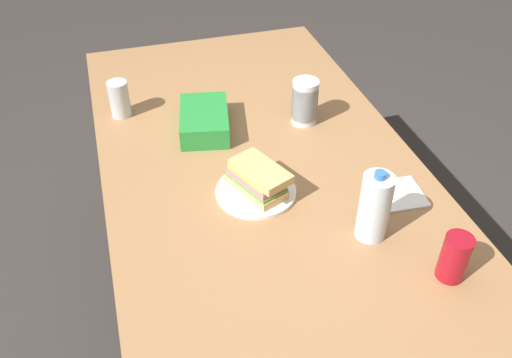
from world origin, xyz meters
The scene contains 10 objects.
ground_plane centered at (0.00, 0.00, 0.00)m, with size 8.00×8.00×0.00m, color #383330.
dining_table centered at (0.00, 0.00, 0.68)m, with size 1.85×0.92×0.77m.
paper_plate centered at (0.08, -0.05, 0.78)m, with size 0.22×0.22×0.01m, color white.
sandwich centered at (0.08, -0.05, 0.82)m, with size 0.20×0.16×0.08m.
soda_can_red centered at (0.49, 0.30, 0.83)m, with size 0.07×0.07×0.12m, color maroon.
chip_bag centered at (-0.27, -0.12, 0.81)m, with size 0.23×0.15×0.07m, color #268C38.
water_bottle_tall centered at (0.31, 0.18, 0.86)m, with size 0.08×0.08×0.20m.
plastic_cup_stack centered at (-0.22, 0.20, 0.85)m, with size 0.08×0.08×0.15m.
soda_can_silver centered at (-0.43, -0.37, 0.83)m, with size 0.07×0.07×0.12m, color silver.
paper_napkin centered at (0.20, 0.32, 0.77)m, with size 0.13×0.13×0.01m, color white.
Camera 1 is at (1.18, -0.38, 1.76)m, focal length 38.37 mm.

